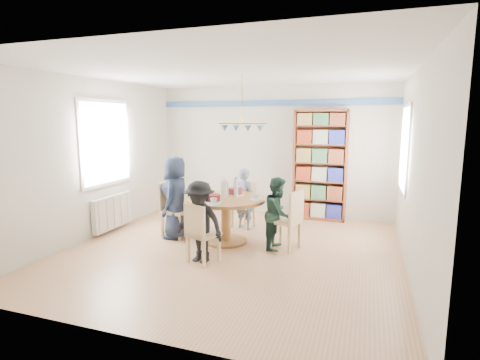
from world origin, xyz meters
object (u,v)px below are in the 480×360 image
at_px(radiator, 113,212).
at_px(bookshelf, 320,166).
at_px(dining_table, 226,209).
at_px(person_right, 278,213).
at_px(chair_near, 200,231).
at_px(chair_far, 245,202).
at_px(person_near, 200,222).
at_px(person_left, 176,197).
at_px(chair_right, 290,217).
at_px(person_far, 245,199).
at_px(chair_left, 172,207).

xyz_separation_m(radiator, bookshelf, (3.45, 2.04, 0.73)).
height_order(dining_table, person_right, person_right).
relative_size(dining_table, chair_near, 1.51).
distance_m(chair_far, person_near, 1.94).
height_order(radiator, person_right, person_right).
xyz_separation_m(dining_table, person_left, (-0.90, -0.04, 0.15)).
bearing_deg(chair_far, person_right, -49.72).
distance_m(radiator, chair_near, 2.37).
bearing_deg(person_near, radiator, 170.57).
xyz_separation_m(radiator, chair_right, (3.25, 0.05, 0.17)).
bearing_deg(person_near, person_right, 57.41).
relative_size(chair_near, person_far, 0.76).
xyz_separation_m(chair_right, person_left, (-1.96, -0.03, 0.19)).
bearing_deg(bookshelf, person_left, -137.01).
relative_size(radiator, chair_right, 1.07).
bearing_deg(bookshelf, chair_far, -142.47).
distance_m(chair_far, bookshelf, 1.70).
distance_m(chair_near, person_left, 1.32).
bearing_deg(person_left, person_right, 84.15).
relative_size(chair_right, person_right, 0.83).
bearing_deg(person_near, chair_near, -54.63).
distance_m(person_right, person_near, 1.29).
distance_m(dining_table, chair_far, 1.02).
height_order(person_left, bookshelf, bookshelf).
bearing_deg(chair_far, radiator, -153.87).
height_order(dining_table, person_left, person_left).
xyz_separation_m(chair_far, person_far, (0.04, -0.16, 0.10)).
bearing_deg(radiator, person_right, 0.82).
bearing_deg(chair_left, dining_table, -0.54).
relative_size(chair_near, person_right, 0.76).
bearing_deg(chair_right, bookshelf, 84.29).
height_order(chair_near, person_far, person_far).
distance_m(dining_table, person_right, 0.88).
distance_m(dining_table, chair_left, 1.01).
bearing_deg(chair_left, person_left, -23.05).
distance_m(radiator, person_near, 2.33).
distance_m(chair_left, person_right, 1.88).
xyz_separation_m(chair_left, person_right, (1.88, -0.03, 0.04)).
xyz_separation_m(chair_right, chair_far, (-1.06, 1.02, -0.05)).
distance_m(radiator, chair_right, 3.25).
bearing_deg(radiator, chair_left, 3.47).
bearing_deg(chair_left, radiator, -176.53).
bearing_deg(radiator, chair_right, 0.90).
xyz_separation_m(chair_left, chair_right, (2.07, -0.02, -0.01)).
bearing_deg(dining_table, chair_right, -0.59).
xyz_separation_m(chair_far, person_near, (-0.04, -1.94, 0.12)).
bearing_deg(person_near, chair_left, 148.47).
bearing_deg(person_far, person_near, 106.29).
distance_m(chair_near, person_far, 1.84).
bearing_deg(person_right, chair_left, 86.78).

